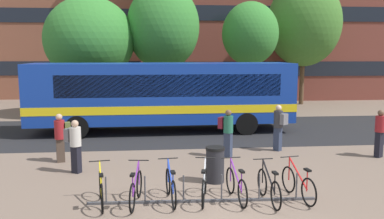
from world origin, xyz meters
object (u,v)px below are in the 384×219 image
(parked_bicycle_yellow_0, at_px, (101,190))
(street_tree_2, at_px, (163,27))
(city_bus, at_px, (161,94))
(commuter_red_pack_0, at_px, (380,130))
(commuter_olive_pack_1, at_px, (61,134))
(commuter_grey_pack_4, at_px, (279,125))
(trash_bin, at_px, (215,164))
(parked_bicycle_purple_4, at_px, (236,186))
(parked_bicycle_blue_2, at_px, (171,187))
(parked_bicycle_black_5, at_px, (269,187))
(street_tree_3, at_px, (89,40))
(commuter_maroon_pack_2, at_px, (227,130))
(commuter_grey_pack_3, at_px, (75,142))
(parked_bicycle_purple_1, at_px, (136,189))
(parked_bicycle_red_6, at_px, (298,184))
(street_tree_1, at_px, (250,34))
(parked_bicycle_silver_3, at_px, (204,186))
(street_tree_0, at_px, (304,23))

(parked_bicycle_yellow_0, relative_size, street_tree_2, 0.22)
(city_bus, bearing_deg, commuter_red_pack_0, 143.78)
(commuter_olive_pack_1, distance_m, commuter_grey_pack_4, 7.85)
(trash_bin, bearing_deg, commuter_grey_pack_4, 49.51)
(trash_bin, bearing_deg, parked_bicycle_purple_4, -78.31)
(parked_bicycle_blue_2, distance_m, commuter_grey_pack_4, 6.51)
(parked_bicycle_black_5, distance_m, commuter_grey_pack_4, 5.51)
(commuter_red_pack_0, bearing_deg, commuter_olive_pack_1, -32.63)
(commuter_olive_pack_1, height_order, street_tree_3, street_tree_3)
(city_bus, bearing_deg, parked_bicycle_yellow_0, 78.81)
(commuter_maroon_pack_2, relative_size, commuter_grey_pack_3, 1.03)
(parked_bicycle_black_5, xyz_separation_m, commuter_grey_pack_3, (-5.24, 3.02, 0.57))
(commuter_maroon_pack_2, bearing_deg, parked_bicycle_purple_1, -87.38)
(parked_bicycle_purple_1, bearing_deg, commuter_olive_pack_1, 39.96)
(parked_bicycle_red_6, bearing_deg, commuter_maroon_pack_2, 4.36)
(commuter_grey_pack_3, relative_size, street_tree_1, 0.24)
(commuter_grey_pack_4, height_order, trash_bin, commuter_grey_pack_4)
(parked_bicycle_silver_3, xyz_separation_m, commuter_grey_pack_3, (-3.67, 2.74, 0.57))
(street_tree_1, bearing_deg, commuter_grey_pack_3, -123.58)
(city_bus, bearing_deg, commuter_grey_pack_3, 65.22)
(city_bus, xyz_separation_m, parked_bicycle_black_5, (2.46, -9.30, -1.39))
(city_bus, bearing_deg, street_tree_0, -138.99)
(commuter_red_pack_0, xyz_separation_m, street_tree_1, (-1.89, 11.92, 3.84))
(parked_bicycle_yellow_0, bearing_deg, street_tree_1, -34.67)
(parked_bicycle_purple_4, relative_size, commuter_maroon_pack_2, 1.01)
(parked_bicycle_silver_3, bearing_deg, commuter_maroon_pack_2, -7.62)
(commuter_grey_pack_3, xyz_separation_m, street_tree_3, (-1.21, 11.61, 3.46))
(street_tree_3, bearing_deg, street_tree_0, 15.08)
(street_tree_2, bearing_deg, commuter_grey_pack_4, -67.41)
(parked_bicycle_black_5, xyz_separation_m, street_tree_2, (-2.20, 14.91, 4.78))
(commuter_red_pack_0, bearing_deg, city_bus, -65.82)
(parked_bicycle_yellow_0, height_order, commuter_olive_pack_1, commuter_olive_pack_1)
(commuter_grey_pack_4, distance_m, street_tree_0, 15.26)
(city_bus, distance_m, street_tree_3, 7.16)
(street_tree_1, bearing_deg, parked_bicycle_red_6, -98.90)
(parked_bicycle_purple_1, distance_m, parked_bicycle_silver_3, 1.70)
(parked_bicycle_red_6, distance_m, street_tree_1, 16.47)
(parked_bicycle_purple_1, distance_m, street_tree_1, 17.54)
(parked_bicycle_purple_4, bearing_deg, commuter_olive_pack_1, 45.61)
(parked_bicycle_blue_2, bearing_deg, commuter_grey_pack_4, -46.82)
(parked_bicycle_yellow_0, bearing_deg, commuter_olive_pack_1, 14.64)
(parked_bicycle_purple_4, distance_m, street_tree_1, 16.74)
(street_tree_1, bearing_deg, trash_bin, -107.10)
(parked_bicycle_purple_4, distance_m, street_tree_3, 16.01)
(parked_bicycle_yellow_0, bearing_deg, commuter_maroon_pack_2, -51.88)
(trash_bin, bearing_deg, commuter_grey_pack_3, 162.40)
(parked_bicycle_yellow_0, xyz_separation_m, commuter_grey_pack_3, (-1.13, 2.81, 0.57))
(street_tree_2, height_order, street_tree_3, street_tree_2)
(commuter_red_pack_0, height_order, street_tree_3, street_tree_3)
(commuter_olive_pack_1, distance_m, street_tree_1, 15.24)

